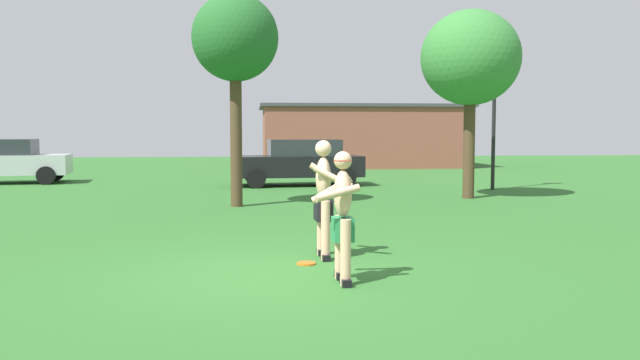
{
  "coord_description": "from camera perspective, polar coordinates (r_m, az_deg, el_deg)",
  "views": [
    {
      "loc": [
        -0.18,
        -8.27,
        1.85
      ],
      "look_at": [
        0.88,
        1.92,
        1.09
      ],
      "focal_mm": 36.54,
      "sensor_mm": 36.0,
      "label": 1
    }
  ],
  "objects": [
    {
      "name": "ground_plane",
      "position": [
        8.48,
        -4.65,
        -8.36
      ],
      "size": [
        80.0,
        80.0,
        0.0
      ],
      "primitive_type": "plane",
      "color": "#2D6628"
    },
    {
      "name": "player_with_cap",
      "position": [
        7.96,
        1.95,
        -2.77
      ],
      "size": [
        0.56,
        0.65,
        1.62
      ],
      "color": "black",
      "rests_on": "ground_plane"
    },
    {
      "name": "player_in_black",
      "position": [
        9.51,
        0.33,
        -1.37
      ],
      "size": [
        0.59,
        0.7,
        1.72
      ],
      "color": "black",
      "rests_on": "ground_plane"
    },
    {
      "name": "frisbee",
      "position": [
        9.16,
        -1.22,
        -7.31
      ],
      "size": [
        0.27,
        0.27,
        0.03
      ],
      "primitive_type": "cylinder",
      "color": "orange",
      "rests_on": "ground_plane"
    },
    {
      "name": "car_silver_near_post",
      "position": [
        25.76,
        -25.96,
        1.56
      ],
      "size": [
        4.48,
        2.43,
        1.58
      ],
      "color": "silver",
      "rests_on": "ground_plane"
    },
    {
      "name": "car_black_mid_lot",
      "position": [
        22.3,
        -1.77,
        1.63
      ],
      "size": [
        4.39,
        2.2,
        1.58
      ],
      "color": "black",
      "rests_on": "ground_plane"
    },
    {
      "name": "lamp_post",
      "position": [
        21.41,
        15.02,
        7.52
      ],
      "size": [
        0.6,
        0.24,
        4.99
      ],
      "color": "black",
      "rests_on": "ground_plane"
    },
    {
      "name": "outbuilding_behind_lot",
      "position": [
        34.81,
        3.6,
        3.88
      ],
      "size": [
        10.74,
        6.14,
        3.22
      ],
      "color": "brown",
      "rests_on": "ground_plane"
    },
    {
      "name": "tree_left_field",
      "position": [
        18.56,
        13.04,
        10.29
      ],
      "size": [
        2.72,
        2.72,
        5.17
      ],
      "color": "#4C3823",
      "rests_on": "ground_plane"
    },
    {
      "name": "tree_behind_players",
      "position": [
        16.29,
        -7.44,
        12.01
      ],
      "size": [
        2.1,
        2.1,
        5.19
      ],
      "color": "#4C3823",
      "rests_on": "ground_plane"
    }
  ]
}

